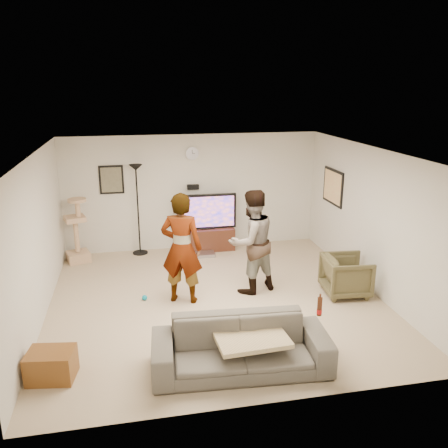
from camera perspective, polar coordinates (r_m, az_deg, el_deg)
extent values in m
cube|color=tan|center=(8.03, -0.97, -9.30)|extent=(5.50, 5.50, 0.02)
cube|color=white|center=(7.28, -1.07, 8.80)|extent=(5.50, 5.50, 0.02)
cube|color=silver|center=(10.19, -3.84, 3.89)|extent=(5.50, 0.04, 2.50)
cube|color=silver|center=(5.07, 4.73, -9.93)|extent=(5.50, 0.04, 2.50)
cube|color=silver|center=(7.59, -21.91, -1.89)|extent=(0.04, 5.50, 2.50)
cube|color=silver|center=(8.48, 17.58, 0.45)|extent=(0.04, 5.50, 2.50)
cylinder|color=white|center=(10.00, -3.92, 8.60)|extent=(0.26, 0.04, 0.26)
cube|color=black|center=(10.10, -3.81, 4.53)|extent=(0.25, 0.10, 0.10)
cube|color=#5E5B47|center=(10.02, -13.59, 5.28)|extent=(0.42, 0.03, 0.52)
cube|color=#FDBB7E|center=(9.79, 13.16, 4.45)|extent=(0.03, 0.78, 0.62)
cube|color=#3D1D13|center=(10.26, -2.08, -1.82)|extent=(1.17, 0.45, 0.49)
cube|color=#ACABB8|center=(9.95, -2.30, -3.72)|extent=(0.40, 0.30, 0.07)
cube|color=black|center=(10.08, -2.12, 1.54)|extent=(1.28, 0.08, 0.76)
cube|color=#D06549|center=(10.04, -2.08, 1.47)|extent=(1.18, 0.01, 0.67)
cylinder|color=black|center=(9.98, -10.46, 1.67)|extent=(0.32, 0.32, 1.93)
cube|color=tan|center=(9.91, -17.64, -0.72)|extent=(0.54, 0.54, 1.35)
imported|color=#A29FA9|center=(7.67, -5.20, -2.97)|extent=(0.79, 0.65, 1.87)
imported|color=teal|center=(8.04, 3.39, -2.17)|extent=(1.08, 0.96, 1.82)
imported|color=#534F47|center=(6.12, 2.09, -14.69)|extent=(2.30, 1.03, 0.66)
cube|color=#D3BA86|center=(6.09, 3.29, -13.63)|extent=(0.94, 0.75, 0.06)
cylinder|color=#431E0F|center=(6.20, 11.60, -9.84)|extent=(0.06, 0.06, 0.25)
imported|color=#4A442A|center=(8.36, 14.70, -6.11)|extent=(0.82, 0.80, 0.69)
cube|color=brown|center=(6.39, -20.34, -15.85)|extent=(0.62, 0.50, 0.37)
sphere|color=#088BAD|center=(8.11, -9.68, -8.86)|extent=(0.09, 0.09, 0.09)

